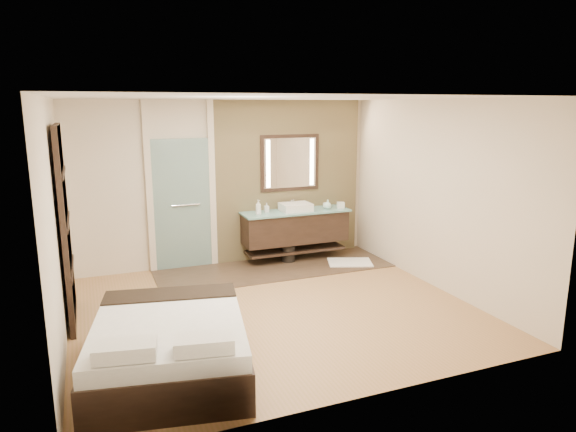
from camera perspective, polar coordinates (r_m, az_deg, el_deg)
name	(u,v)px	position (r m, az deg, el deg)	size (l,w,h in m)	color
floor	(274,309)	(6.83, -1.57, -10.29)	(5.00, 5.00, 0.00)	#9D7442
tile_strip	(274,268)	(8.43, -1.52, -5.79)	(3.80, 1.30, 0.01)	#392C1F
stone_wall	(289,180)	(8.85, 0.10, 4.03)	(2.60, 0.08, 2.70)	tan
vanity	(295,227)	(8.73, 0.81, -1.23)	(1.85, 0.55, 0.88)	black
mirror_unit	(290,163)	(8.77, 0.23, 5.93)	(1.06, 0.04, 0.96)	black
frosted_door	(182,199)	(8.38, -11.72, 1.87)	(1.10, 0.12, 2.70)	#A9D5CF
shoji_partition	(66,225)	(6.67, -23.49, -0.94)	(0.06, 1.20, 2.40)	black
bed	(170,346)	(5.34, -13.00, -13.89)	(1.78, 2.07, 0.70)	black
bath_mat	(350,262)	(8.74, 6.89, -5.14)	(0.72, 0.50, 0.02)	white
waste_bin	(288,254)	(8.73, 0.04, -4.20)	(0.23, 0.23, 0.29)	black
tissue_box	(341,205)	(8.93, 5.88, 1.21)	(0.12, 0.12, 0.10)	silver
soap_bottle_a	(258,207)	(8.34, -3.31, 0.97)	(0.09, 0.09, 0.24)	white
soap_bottle_b	(267,208)	(8.54, -2.40, 0.94)	(0.07, 0.07, 0.16)	#B2B2B2
soap_bottle_c	(328,204)	(8.83, 4.43, 1.31)	(0.12, 0.12, 0.16)	silver
cup	(326,205)	(8.91, 4.28, 1.19)	(0.12, 0.12, 0.09)	white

